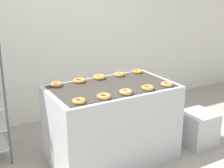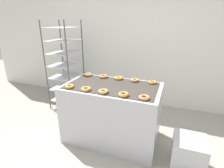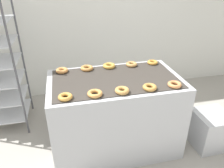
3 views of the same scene
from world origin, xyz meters
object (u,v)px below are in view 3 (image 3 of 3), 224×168
at_px(donut_near_leftmost, 65,97).
at_px(donut_near_left, 95,94).
at_px(donut_far_center, 109,66).
at_px(glaze_bin, 210,129).
at_px(fryer_machine, 115,114).
at_px(donut_near_right, 150,87).
at_px(donut_near_rightmost, 175,84).
at_px(donut_near_center, 122,90).
at_px(donut_far_left, 87,68).
at_px(donut_far_right, 132,64).
at_px(donut_far_rightmost, 153,62).
at_px(donut_far_leftmost, 62,70).

bearing_deg(donut_near_leftmost, donut_near_left, -0.41).
bearing_deg(donut_far_center, donut_near_leftmost, -131.53).
bearing_deg(glaze_bin, fryer_machine, 167.38).
relative_size(donut_near_right, donut_near_rightmost, 1.00).
distance_m(donut_near_center, donut_far_center, 0.60).
relative_size(donut_near_rightmost, donut_far_left, 0.94).
bearing_deg(glaze_bin, donut_far_right, 147.45).
height_order(donut_far_left, donut_far_center, donut_far_center).
relative_size(fryer_machine, donut_near_rightmost, 10.43).
relative_size(donut_near_center, donut_near_right, 1.00).
height_order(donut_near_leftmost, donut_far_rightmost, donut_near_leftmost).
height_order(donut_far_leftmost, donut_far_left, donut_far_leftmost).
bearing_deg(donut_far_right, donut_near_left, -132.28).
xyz_separation_m(donut_near_right, donut_far_right, (0.00, 0.58, 0.00)).
distance_m(donut_near_leftmost, donut_near_rightmost, 1.04).
bearing_deg(donut_far_rightmost, donut_near_leftmost, -151.05).
bearing_deg(donut_near_rightmost, donut_far_right, 113.49).
height_order(donut_near_left, donut_far_leftmost, donut_far_leftmost).
bearing_deg(glaze_bin, donut_far_center, 153.57).
bearing_deg(donut_near_rightmost, fryer_machine, 150.44).
bearing_deg(donut_near_leftmost, donut_far_left, 65.75).
bearing_deg(donut_near_rightmost, donut_far_left, 142.97).
bearing_deg(donut_far_center, donut_near_center, -91.10).
relative_size(donut_near_leftmost, donut_near_right, 0.95).
xyz_separation_m(glaze_bin, donut_near_center, (-1.11, -0.05, 0.70)).
xyz_separation_m(donut_near_center, donut_far_rightmost, (0.54, 0.59, -0.00)).
bearing_deg(glaze_bin, donut_near_right, -176.70).
bearing_deg(donut_near_left, donut_near_center, -0.67).
distance_m(fryer_machine, donut_near_left, 0.61).
height_order(donut_near_rightmost, donut_far_center, donut_far_center).
distance_m(donut_near_left, donut_far_rightmost, 0.99).
height_order(donut_near_rightmost, donut_far_leftmost, donut_far_leftmost).
bearing_deg(glaze_bin, donut_far_left, 158.39).
height_order(donut_near_leftmost, donut_near_center, donut_near_center).
bearing_deg(fryer_machine, donut_far_right, 47.02).
bearing_deg(donut_far_left, fryer_machine, -48.50).
bearing_deg(donut_far_rightmost, donut_near_rightmost, -91.34).
height_order(fryer_machine, donut_far_leftmost, donut_far_leftmost).
bearing_deg(donut_near_right, fryer_machine, 131.64).
height_order(fryer_machine, donut_near_right, donut_near_right).
bearing_deg(donut_near_left, donut_far_center, 66.08).
height_order(donut_near_center, donut_far_right, same).
xyz_separation_m(glaze_bin, donut_far_rightmost, (-0.57, 0.54, 0.70)).
height_order(donut_far_left, donut_far_right, same).
xyz_separation_m(donut_near_left, donut_far_left, (0.00, 0.59, 0.00)).
bearing_deg(donut_near_center, donut_near_leftmost, 179.46).
distance_m(donut_near_center, donut_near_rightmost, 0.53).
bearing_deg(donut_near_left, donut_near_right, -0.09).
bearing_deg(donut_near_leftmost, donut_near_rightmost, -0.11).
bearing_deg(donut_far_center, donut_far_rightmost, -0.95).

